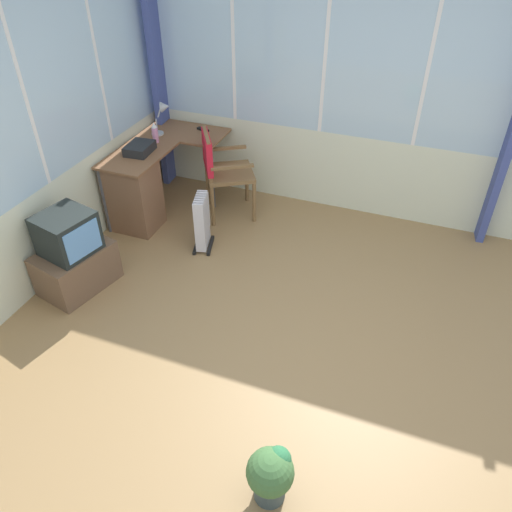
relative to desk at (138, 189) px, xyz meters
name	(u,v)px	position (x,y,z in m)	size (l,w,h in m)	color
ground	(290,366)	(-1.31, -2.08, -0.44)	(5.73, 5.74, 0.06)	#977449
east_window_panel	(372,86)	(1.08, -2.08, 0.96)	(0.07, 4.74, 2.74)	silver
curtain_corner	(157,70)	(0.95, 0.19, 0.91)	(0.24, 0.07, 2.64)	#435194
desk	(138,189)	(0.00, 0.00, 0.00)	(1.34, 0.89, 0.75)	brown
desk_lamp	(163,113)	(0.68, 0.02, 0.56)	(0.23, 0.20, 0.34)	#B2B7BC
tv_remote	(203,129)	(0.87, -0.35, 0.35)	(0.04, 0.15, 0.02)	black
spray_bottle	(155,133)	(0.42, -0.02, 0.44)	(0.06, 0.06, 0.22)	pink
paper_tray	(140,148)	(0.15, 0.01, 0.38)	(0.30, 0.23, 0.09)	black
wooden_armchair	(218,164)	(0.46, -0.70, 0.19)	(0.66, 0.66, 0.93)	brown
tv_on_stand	(74,256)	(-1.10, -0.01, -0.08)	(0.72, 0.57, 0.75)	brown
space_heater	(202,221)	(-0.14, -0.79, -0.12)	(0.37, 0.25, 0.57)	silver
potted_plant	(271,473)	(-2.31, -2.27, -0.18)	(0.28, 0.28, 0.39)	#38474A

